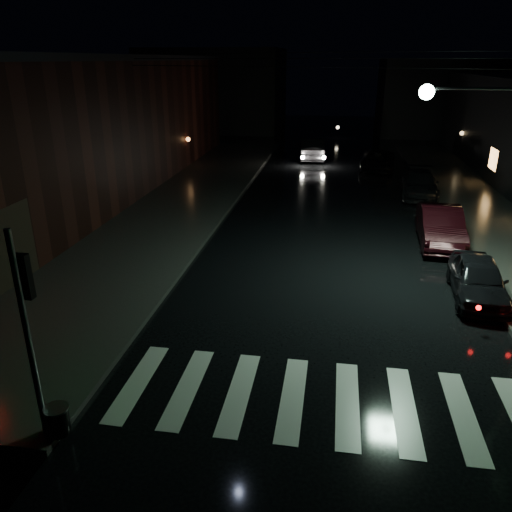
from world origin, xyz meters
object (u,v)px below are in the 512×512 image
at_px(parked_car_b, 440,226).
at_px(parked_car_c, 420,184).
at_px(parked_car_a, 478,279).
at_px(oncoming_car, 312,149).
at_px(parked_car_d, 378,160).

bearing_deg(parked_car_b, parked_car_c, 91.15).
bearing_deg(parked_car_a, parked_car_b, 97.36).
xyz_separation_m(parked_car_c, oncoming_car, (-6.40, 9.73, 0.13)).
relative_size(parked_car_a, parked_car_d, 0.82).
height_order(parked_car_a, oncoming_car, oncoming_car).
distance_m(parked_car_b, oncoming_car, 18.53).
bearing_deg(oncoming_car, parked_car_d, 141.69).
relative_size(parked_car_a, parked_car_b, 0.83).
height_order(parked_car_c, oncoming_car, oncoming_car).
relative_size(parked_car_c, oncoming_car, 0.95).
distance_m(parked_car_a, parked_car_d, 19.57).
height_order(parked_car_b, parked_car_d, parked_car_b).
distance_m(parked_car_c, parked_car_d, 7.00).
xyz_separation_m(parked_car_b, parked_car_d, (-1.53, 14.52, -0.11)).
relative_size(parked_car_b, parked_car_c, 0.99).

